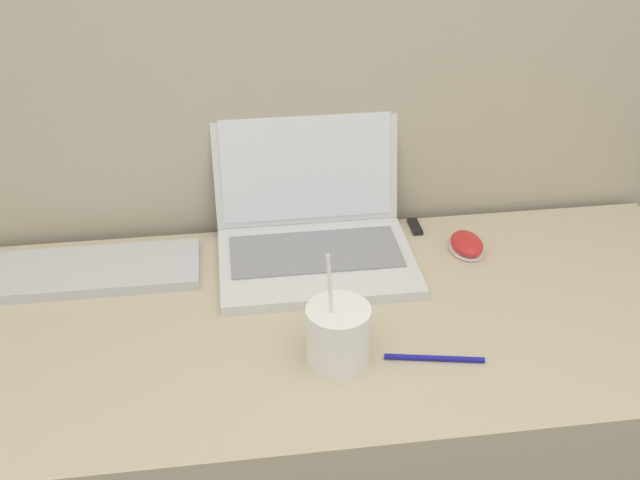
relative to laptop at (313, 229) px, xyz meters
The scene contains 7 objects.
desk 0.47m from the laptop, 92.34° to the right, with size 1.48×0.61×0.74m.
laptop is the anchor object (origin of this frame).
drink_cup 0.32m from the laptop, 90.30° to the right, with size 0.10×0.10×0.20m.
computer_mouse 0.31m from the laptop, ahead, with size 0.07×0.09×0.03m.
external_keyboard 0.43m from the laptop, behind, with size 0.40×0.15×0.02m.
usb_stick 0.23m from the laptop, 15.55° to the left, with size 0.02×0.06×0.01m.
pen 0.38m from the laptop, 66.45° to the right, with size 0.16×0.04×0.01m.
Camera 1 is at (-0.14, -0.72, 1.54)m, focal length 42.00 mm.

